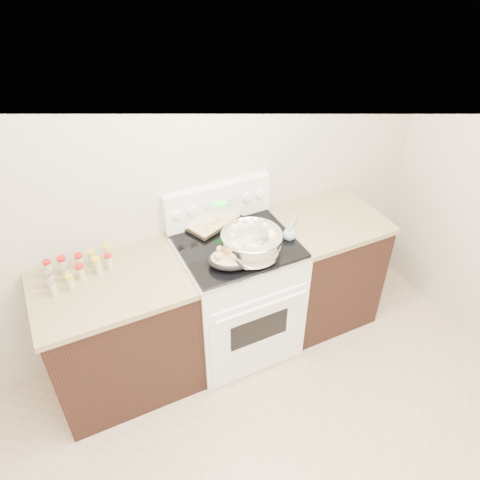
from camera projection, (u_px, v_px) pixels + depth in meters
room_shell at (332, 329)px, 1.44m from camera, size 4.10×3.60×2.75m
counter_left at (122, 334)px, 3.05m from camera, size 0.93×0.67×0.92m
counter_right at (322, 267)px, 3.59m from camera, size 0.73×0.67×0.92m
kitchen_range at (237, 293)px, 3.31m from camera, size 0.78×0.73×1.22m
mixing_bowl at (252, 245)px, 2.88m from camera, size 0.47×0.47×0.22m
roasting_pan at (233, 257)px, 2.84m from camera, size 0.36×0.29×0.11m
baking_sheet at (211, 221)px, 3.21m from camera, size 0.46×0.40×0.06m
wooden_spoon at (251, 259)px, 2.89m from camera, size 0.16×0.21×0.04m
blue_ladle at (290, 233)px, 3.06m from camera, size 0.21×0.23×0.11m
spice_jars at (76, 269)px, 2.78m from camera, size 0.40×0.22×0.13m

